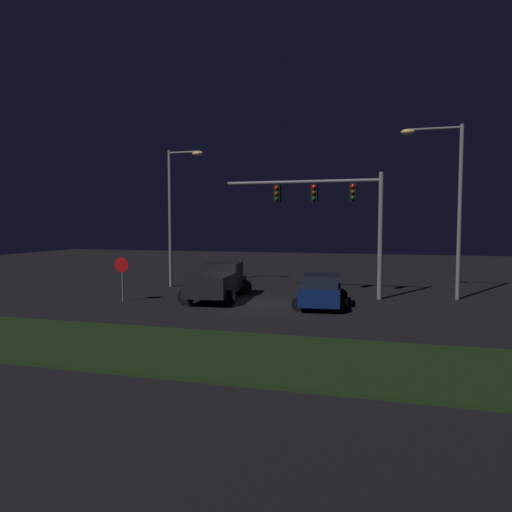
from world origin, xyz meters
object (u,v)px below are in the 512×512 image
car_sedan (321,291)px  stop_sign (122,271)px  street_lamp_right (448,191)px  pickup_truck (218,280)px  traffic_signal_gantry (333,204)px  street_lamp_left (176,202)px

car_sedan → stop_sign: size_ratio=2.04×
car_sedan → street_lamp_right: street_lamp_right is taller
car_sedan → stop_sign: (-9.70, -1.42, 0.82)m
pickup_truck → street_lamp_right: size_ratio=0.63×
street_lamp_right → stop_sign: 16.94m
traffic_signal_gantry → street_lamp_right: bearing=10.3°
pickup_truck → street_lamp_left: bearing=42.1°
traffic_signal_gantry → car_sedan: bearing=-93.5°
traffic_signal_gantry → street_lamp_left: size_ratio=1.00×
car_sedan → street_lamp_right: 8.54m
pickup_truck → street_lamp_left: (-4.02, 3.66, 4.20)m
pickup_truck → traffic_signal_gantry: traffic_signal_gantry is taller
traffic_signal_gantry → street_lamp_right: street_lamp_right is taller
pickup_truck → traffic_signal_gantry: size_ratio=0.67×
traffic_signal_gantry → street_lamp_right: 5.85m
street_lamp_left → stop_sign: size_ratio=3.73×
street_lamp_right → street_lamp_left: bearing=178.0°
traffic_signal_gantry → stop_sign: size_ratio=3.73×
pickup_truck → car_sedan: bearing=-103.4°
traffic_signal_gantry → street_lamp_right: (5.71, 1.04, 0.67)m
pickup_truck → street_lamp_right: (11.32, 3.12, 4.57)m
car_sedan → traffic_signal_gantry: traffic_signal_gantry is taller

